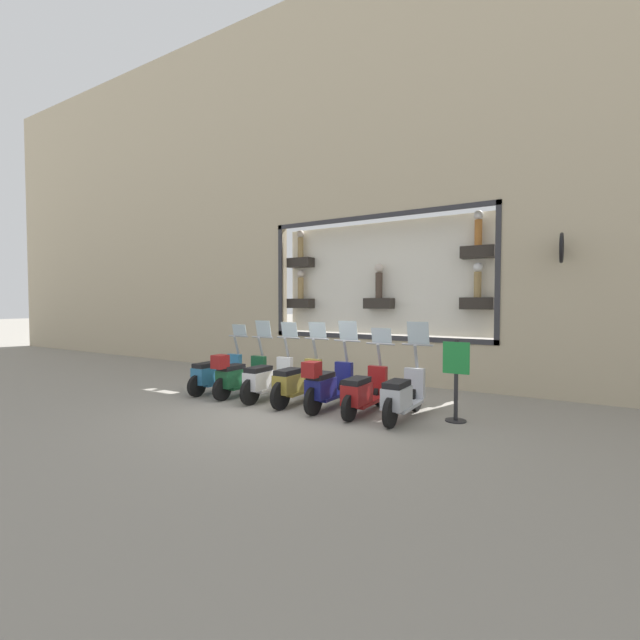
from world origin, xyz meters
The scene contains 10 objects.
ground_plane centered at (0.00, 0.00, 0.00)m, with size 120.00×120.00×0.00m, color gray.
building_facade centered at (3.60, 0.00, 5.48)m, with size 1.23×36.00×10.73m.
scooter_silver_0 centered at (0.27, -1.96, 0.44)m, with size 1.80×0.60×1.70m.
scooter_red_1 centered at (0.26, -1.21, 0.42)m, with size 1.79×0.60×1.55m.
scooter_navy_2 centered at (0.21, -0.46, 0.48)m, with size 1.80×0.60×1.68m.
scooter_olive_3 centered at (0.27, 0.29, 0.45)m, with size 1.81×0.60×1.64m.
scooter_white_4 centered at (0.27, 1.04, 0.44)m, with size 1.81×0.60×1.62m.
scooter_green_5 centered at (0.20, 1.80, 0.47)m, with size 1.80×0.60×1.64m.
scooter_teal_6 centered at (0.26, 2.55, 0.42)m, with size 1.79×0.61×1.53m.
shop_sign_post centered at (0.66, -2.78, 0.76)m, with size 0.36×0.45×1.43m.
Camera 1 is at (-6.82, -4.59, 2.04)m, focal length 24.00 mm.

